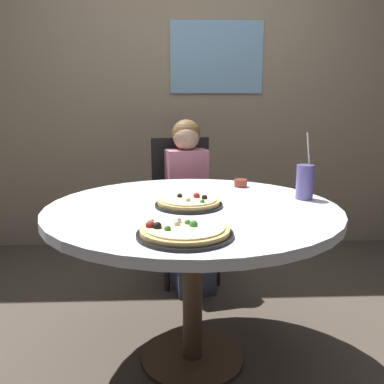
% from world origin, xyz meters
% --- Properties ---
extents(ground_plane, '(8.00, 8.00, 0.00)m').
position_xyz_m(ground_plane, '(0.00, 0.00, 0.00)').
color(ground_plane, '#4C4238').
extents(wall_with_window, '(5.20, 0.14, 2.90)m').
position_xyz_m(wall_with_window, '(0.00, 1.71, 1.45)').
color(wall_with_window, gray).
rests_on(wall_with_window, ground_plane).
extents(dining_table, '(1.27, 1.27, 0.75)m').
position_xyz_m(dining_table, '(0.00, 0.00, 0.66)').
color(dining_table, silver).
rests_on(dining_table, ground_plane).
extents(chair_wooden, '(0.47, 0.47, 0.95)m').
position_xyz_m(chair_wooden, '(-0.02, 1.03, 0.53)').
color(chair_wooden, black).
rests_on(chair_wooden, ground_plane).
extents(diner_child, '(0.32, 0.43, 1.08)m').
position_xyz_m(diner_child, '(0.02, 0.85, 0.48)').
color(diner_child, '#3F4766').
rests_on(diner_child, ground_plane).
extents(pizza_veggie, '(0.29, 0.29, 0.05)m').
position_xyz_m(pizza_veggie, '(-0.02, -0.01, 0.77)').
color(pizza_veggie, black).
rests_on(pizza_veggie, dining_table).
extents(pizza_cheese, '(0.33, 0.33, 0.05)m').
position_xyz_m(pizza_cheese, '(-0.05, -0.42, 0.77)').
color(pizza_cheese, black).
rests_on(pizza_cheese, dining_table).
extents(soda_cup, '(0.08, 0.08, 0.31)m').
position_xyz_m(soda_cup, '(0.52, 0.11, 0.83)').
color(soda_cup, '#6659A5').
rests_on(soda_cup, dining_table).
extents(sauce_bowl, '(0.07, 0.07, 0.04)m').
position_xyz_m(sauce_bowl, '(0.27, 0.40, 0.77)').
color(sauce_bowl, brown).
rests_on(sauce_bowl, dining_table).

